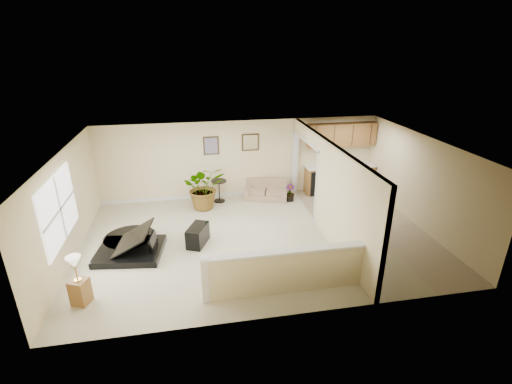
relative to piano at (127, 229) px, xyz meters
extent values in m
plane|color=tan|center=(3.24, 0.05, -0.60)|extent=(9.00, 9.00, 0.00)
cube|color=beige|center=(3.24, 3.05, 0.65)|extent=(9.00, 0.04, 2.50)
cube|color=beige|center=(3.24, -2.95, 0.65)|extent=(9.00, 0.04, 2.50)
cube|color=beige|center=(-1.26, 0.05, 0.65)|extent=(0.04, 6.00, 2.50)
cube|color=beige|center=(7.74, 0.05, 0.65)|extent=(0.04, 6.00, 2.50)
cube|color=white|center=(3.24, 0.05, 1.90)|extent=(9.00, 6.00, 0.04)
cube|color=gray|center=(6.39, 0.05, -0.60)|extent=(2.70, 6.00, 0.01)
cube|color=beige|center=(5.04, -1.15, 0.65)|extent=(0.12, 3.60, 2.50)
cube|color=beige|center=(5.04, 1.83, 1.70)|extent=(0.12, 2.35, 0.40)
cube|color=beige|center=(3.39, -2.25, -0.13)|extent=(3.30, 0.12, 0.95)
cube|color=silver|center=(3.39, -2.25, 0.36)|extent=(3.40, 0.22, 0.05)
cube|color=silver|center=(1.74, -2.25, -0.10)|extent=(0.14, 0.14, 1.00)
cube|color=white|center=(-1.24, -0.45, 0.85)|extent=(0.05, 2.15, 1.45)
cube|color=#322312|center=(2.29, 3.03, 1.15)|extent=(0.48, 0.03, 0.58)
cube|color=#9C6380|center=(2.29, 3.01, 1.15)|extent=(0.40, 0.01, 0.50)
cube|color=#322312|center=(3.54, 3.03, 1.20)|extent=(0.55, 0.03, 0.55)
cube|color=silver|center=(3.54, 3.01, 1.20)|extent=(0.46, 0.01, 0.46)
cube|color=brown|center=(6.54, 2.75, -0.15)|extent=(2.30, 0.60, 0.90)
cube|color=silver|center=(6.54, 2.75, 0.32)|extent=(2.36, 0.65, 0.04)
cube|color=black|center=(5.74, 2.75, -0.17)|extent=(0.60, 0.60, 0.84)
cube|color=brown|center=(6.54, 2.87, 1.35)|extent=(2.30, 0.35, 0.75)
cube|color=black|center=(0.04, -0.14, 0.20)|extent=(1.68, 1.50, 0.31)
cylinder|color=black|center=(-0.12, 0.43, 0.20)|extent=(1.30, 1.30, 0.31)
cube|color=silver|center=(0.94, -0.14, 0.16)|extent=(0.37, 1.07, 0.02)
cube|color=black|center=(-0.07, -0.04, 0.49)|extent=(1.34, 1.35, 0.71)
cube|color=black|center=(1.67, 0.04, -0.36)|extent=(0.64, 0.83, 0.50)
cube|color=#A08566|center=(3.98, 2.62, -0.41)|extent=(1.55, 1.16, 0.39)
cube|color=#A08566|center=(3.98, 2.91, -0.02)|extent=(1.37, 0.59, 0.40)
cube|color=#A08566|center=(3.38, 2.62, -0.14)|extent=(0.39, 0.79, 0.15)
cube|color=#A08566|center=(4.59, 2.62, -0.14)|extent=(0.39, 0.79, 0.15)
cylinder|color=black|center=(2.46, 2.64, -0.59)|extent=(0.35, 0.35, 0.03)
cylinder|color=black|center=(2.46, 2.64, -0.25)|extent=(0.04, 0.04, 0.69)
cylinder|color=black|center=(2.46, 2.64, 0.09)|extent=(0.49, 0.49, 0.03)
cylinder|color=black|center=(1.98, 2.22, -0.46)|extent=(0.39, 0.39, 0.28)
imported|color=#245218|center=(1.98, 2.22, 0.09)|extent=(1.37, 1.23, 1.38)
cylinder|color=black|center=(4.69, 2.29, -0.50)|extent=(0.28, 0.28, 0.20)
imported|color=#245218|center=(4.69, 2.29, -0.33)|extent=(0.38, 0.38, 0.55)
cube|color=brown|center=(-0.67, -1.85, -0.34)|extent=(0.41, 0.41, 0.53)
cylinder|color=#AC7C39|center=(-0.67, -1.85, -0.06)|extent=(0.14, 0.14, 0.02)
cylinder|color=#AC7C39|center=(-0.67, -1.85, 0.12)|extent=(0.03, 0.03, 0.35)
cone|color=beige|center=(-0.67, -1.85, 0.34)|extent=(0.28, 0.28, 0.23)
camera|label=1|loc=(1.63, -8.33, 4.21)|focal=26.00mm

